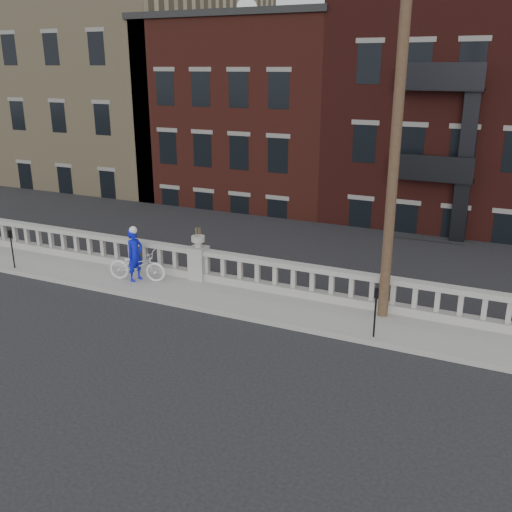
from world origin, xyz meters
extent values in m
plane|color=black|center=(0.00, 0.00, 0.00)|extent=(120.00, 120.00, 0.00)
cube|color=gray|center=(0.00, 3.00, 0.07)|extent=(32.00, 2.20, 0.15)
cube|color=gray|center=(0.00, 3.95, 0.28)|extent=(28.00, 0.34, 0.25)
cube|color=gray|center=(0.00, 3.95, 1.10)|extent=(28.00, 0.34, 0.16)
cube|color=gray|center=(0.00, 3.95, 0.70)|extent=(0.55, 0.55, 1.10)
cylinder|color=gray|center=(0.00, 3.95, 1.35)|extent=(0.24, 0.24, 0.20)
cylinder|color=gray|center=(0.00, 3.95, 1.53)|extent=(0.44, 0.44, 0.18)
cube|color=#605E59|center=(0.00, 4.30, -2.42)|extent=(36.00, 0.50, 5.15)
cube|color=black|center=(0.00, 25.95, -5.25)|extent=(80.00, 44.00, 0.50)
cube|color=#595651|center=(-2.00, 8.45, -3.00)|extent=(16.00, 7.00, 4.00)
cube|color=#93825F|center=(-17.00, 20.95, 5.00)|extent=(18.00, 16.00, 20.00)
cube|color=#481B14|center=(-4.00, 19.95, 2.00)|extent=(10.00, 14.00, 14.00)
cube|color=black|center=(-4.00, 19.95, 9.15)|extent=(10.30, 14.30, 0.30)
cube|color=#38120F|center=(6.00, 19.95, 2.75)|extent=(10.00, 14.00, 15.50)
cylinder|color=#422D1E|center=(6.20, 3.60, 5.15)|extent=(0.28, 0.28, 10.00)
cylinder|color=black|center=(-6.42, 2.15, 0.70)|extent=(0.05, 0.05, 1.10)
cube|color=black|center=(-6.42, 2.15, 1.38)|extent=(0.10, 0.08, 0.26)
cube|color=black|center=(-6.42, 2.10, 1.42)|extent=(0.06, 0.01, 0.08)
cylinder|color=black|center=(6.30, 2.15, 0.70)|extent=(0.05, 0.05, 1.10)
cube|color=black|center=(6.30, 2.15, 1.38)|extent=(0.10, 0.08, 0.26)
cube|color=black|center=(6.30, 2.10, 1.42)|extent=(0.06, 0.01, 0.08)
imported|color=white|center=(-1.77, 2.98, 0.65)|extent=(2.02, 1.10, 1.01)
imported|color=#0C14BE|center=(-1.81, 2.96, 1.01)|extent=(0.53, 0.70, 1.73)
camera|label=1|loc=(9.19, -11.33, 6.86)|focal=40.00mm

